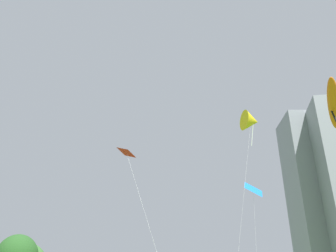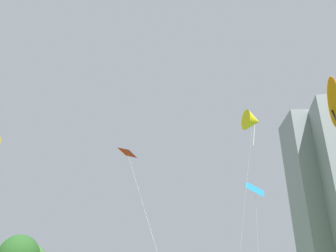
{
  "view_description": "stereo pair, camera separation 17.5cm",
  "coord_description": "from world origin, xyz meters",
  "px_view_note": "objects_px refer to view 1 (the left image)",
  "views": [
    {
      "loc": [
        0.85,
        -13.13,
        1.72
      ],
      "look_at": [
        -1.84,
        6.91,
        11.75
      ],
      "focal_mm": 39.48,
      "sensor_mm": 36.0,
      "label": 1
    },
    {
      "loc": [
        1.03,
        -13.1,
        1.72
      ],
      "look_at": [
        -1.84,
        6.91,
        11.75
      ],
      "focal_mm": 39.48,
      "sensor_mm": 36.0,
      "label": 2
    }
  ],
  "objects_px": {
    "kite_flying_0": "(334,105)",
    "kite_flying_4": "(127,153)",
    "distant_highrise_0": "(329,206)",
    "kite_flying_3": "(254,189)",
    "kite_flying_1": "(251,121)"
  },
  "relations": [
    {
      "from": "kite_flying_1",
      "to": "kite_flying_3",
      "type": "height_order",
      "value": "kite_flying_1"
    },
    {
      "from": "kite_flying_1",
      "to": "distant_highrise_0",
      "type": "xyz_separation_m",
      "value": [
        31.99,
        83.8,
        8.5
      ]
    },
    {
      "from": "kite_flying_3",
      "to": "kite_flying_1",
      "type": "bearing_deg",
      "value": -13.58
    },
    {
      "from": "kite_flying_0",
      "to": "kite_flying_4",
      "type": "xyz_separation_m",
      "value": [
        -14.55,
        7.67,
        0.71
      ]
    },
    {
      "from": "kite_flying_1",
      "to": "kite_flying_3",
      "type": "xyz_separation_m",
      "value": [
        -0.58,
        0.14,
        -9.16
      ]
    },
    {
      "from": "distant_highrise_0",
      "to": "kite_flying_1",
      "type": "bearing_deg",
      "value": -119.34
    },
    {
      "from": "kite_flying_3",
      "to": "distant_highrise_0",
      "type": "distance_m",
      "value": 91.49
    },
    {
      "from": "kite_flying_0",
      "to": "kite_flying_3",
      "type": "relative_size",
      "value": 0.88
    },
    {
      "from": "distant_highrise_0",
      "to": "kite_flying_4",
      "type": "bearing_deg",
      "value": -122.35
    },
    {
      "from": "kite_flying_0",
      "to": "distant_highrise_0",
      "type": "relative_size",
      "value": 0.21
    },
    {
      "from": "kite_flying_0",
      "to": "kite_flying_1",
      "type": "bearing_deg",
      "value": 95.41
    },
    {
      "from": "kite_flying_0",
      "to": "kite_flying_1",
      "type": "distance_m",
      "value": 26.34
    },
    {
      "from": "kite_flying_0",
      "to": "distant_highrise_0",
      "type": "height_order",
      "value": "distant_highrise_0"
    },
    {
      "from": "kite_flying_1",
      "to": "kite_flying_4",
      "type": "distance_m",
      "value": 22.77
    },
    {
      "from": "kite_flying_0",
      "to": "distant_highrise_0",
      "type": "xyz_separation_m",
      "value": [
        29.74,
        107.57,
        19.6
      ]
    }
  ]
}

